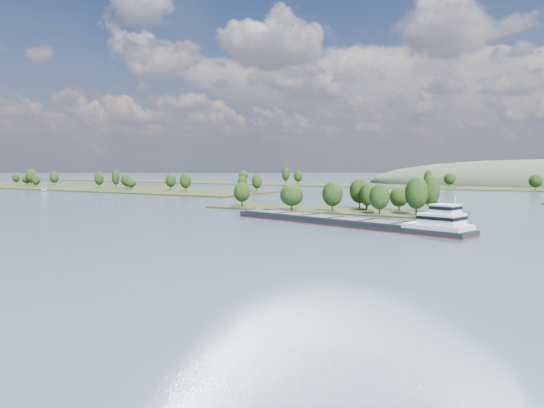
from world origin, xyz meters
The scene contains 6 objects.
ground centered at (0.00, 120.00, 0.00)m, with size 1800.00×1800.00×0.00m, color #364B5D.
tree_island centered at (6.91, 178.36, 4.13)m, with size 100.00×31.52×14.72m.
left_bank centered at (-228.75, 260.05, 0.89)m, with size 300.00×80.00×14.95m.
back_shoreline centered at (7.73, 399.75, 0.71)m, with size 900.00×60.00×15.49m.
cargo_barge centered at (28.53, 135.94, 1.40)m, with size 81.63×30.06×11.07m.
motorboat centered at (-218.09, 212.03, 1.15)m, with size 2.25×5.98×2.31m, color silver.
Camera 1 is at (85.61, -10.74, 18.63)m, focal length 35.00 mm.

